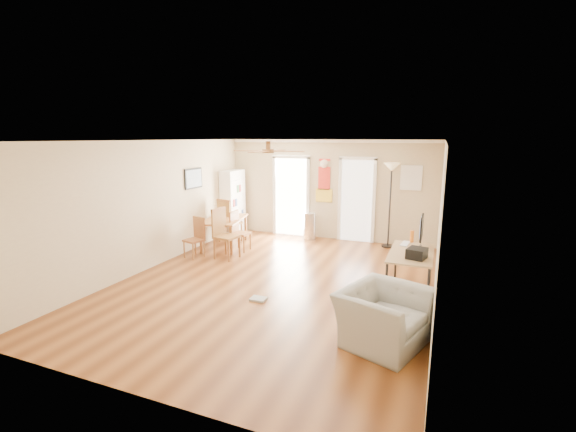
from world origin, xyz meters
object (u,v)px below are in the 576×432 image
at_px(trash_can, 310,226).
at_px(wastebasket_a, 357,300).
at_px(armchair, 383,316).
at_px(dining_chair_far, 230,220).
at_px(torchiere_lamp, 390,206).
at_px(printer, 417,253).
at_px(computer_desk, 410,273).
at_px(dining_table, 225,232).
at_px(bookshelf, 233,203).
at_px(dining_chair_right_a, 241,231).
at_px(dining_chair_right_b, 227,234).
at_px(dining_chair_near, 194,238).
at_px(wastebasket_b, 406,298).

relative_size(trash_can, wastebasket_a, 2.33).
height_order(wastebasket_a, armchair, armchair).
xyz_separation_m(dining_chair_far, torchiere_lamp, (3.87, 0.98, 0.47)).
height_order(torchiere_lamp, printer, torchiere_lamp).
distance_m(dining_chair_far, torchiere_lamp, 4.02).
height_order(computer_desk, wastebasket_a, computer_desk).
xyz_separation_m(dining_table, printer, (4.60, -1.75, 0.48)).
relative_size(trash_can, torchiere_lamp, 0.35).
distance_m(dining_chair_far, armchair, 5.74).
relative_size(dining_chair_far, torchiere_lamp, 0.54).
bearing_deg(bookshelf, dining_chair_right_a, -57.08).
bearing_deg(trash_can, printer, -47.80).
xyz_separation_m(dining_table, dining_chair_right_a, (0.55, -0.18, 0.12)).
distance_m(dining_table, dining_chair_right_b, 1.01).
relative_size(bookshelf, dining_chair_right_a, 1.89).
bearing_deg(dining_chair_right_b, armchair, -114.75).
bearing_deg(torchiere_lamp, dining_chair_near, -147.72).
xyz_separation_m(computer_desk, wastebasket_b, (-0.01, -0.55, -0.24)).
distance_m(trash_can, torchiere_lamp, 2.13).
height_order(dining_table, wastebasket_a, dining_table).
distance_m(dining_chair_right_b, torchiere_lamp, 3.96).
distance_m(dining_table, dining_chair_near, 1.06).
bearing_deg(dining_chair_right_b, wastebasket_b, -98.59).
bearing_deg(dining_chair_near, dining_chair_right_a, 66.67).
height_order(dining_chair_near, trash_can, dining_chair_near).
distance_m(wastebasket_a, armchair, 1.01).
bearing_deg(trash_can, wastebasket_b, -50.97).
bearing_deg(dining_chair_far, trash_can, -136.21).
bearing_deg(dining_chair_right_b, wastebasket_a, -107.73).
bearing_deg(trash_can, dining_chair_far, -152.72).
bearing_deg(dining_chair_right_a, wastebasket_b, -114.49).
height_order(wastebasket_b, armchair, armchair).
bearing_deg(wastebasket_b, computer_desk, 88.73).
height_order(dining_chair_right_a, computer_desk, dining_chair_right_a).
xyz_separation_m(dining_chair_far, armchair, (4.40, -3.67, -0.20)).
bearing_deg(dining_chair_right_a, armchair, -128.91).
distance_m(dining_table, wastebasket_b, 4.91).
xyz_separation_m(dining_chair_far, trash_can, (1.84, 0.95, -0.20)).
relative_size(dining_chair_right_a, armchair, 0.85).
xyz_separation_m(dining_table, armchair, (4.30, -3.22, 0.01)).
relative_size(computer_desk, armchair, 1.27).
bearing_deg(wastebasket_b, printer, 64.08).
xyz_separation_m(dining_chair_right_a, printer, (4.05, -1.57, 0.36)).
distance_m(trash_can, computer_desk, 3.96).
height_order(dining_chair_right_a, dining_chair_far, dining_chair_far).
distance_m(trash_can, armchair, 5.29).
distance_m(dining_chair_near, computer_desk, 4.68).
relative_size(computer_desk, printer, 4.40).
bearing_deg(wastebasket_a, bookshelf, 140.02).
bearing_deg(wastebasket_a, torchiere_lamp, 90.42).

